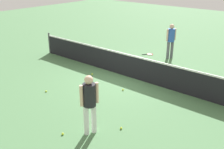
{
  "coord_description": "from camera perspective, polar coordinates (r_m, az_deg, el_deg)",
  "views": [
    {
      "loc": [
        6.16,
        -8.31,
        4.26
      ],
      "look_at": [
        0.86,
        -1.95,
        0.9
      ],
      "focal_mm": 43.07,
      "sensor_mm": 36.0,
      "label": 1
    }
  ],
  "objects": [
    {
      "name": "court_net",
      "position": [
        11.0,
        3.07,
        2.09
      ],
      "size": [
        10.09,
        0.09,
        1.07
      ],
      "color": "#4C4C51",
      "rests_on": "ground_plane"
    },
    {
      "name": "tennis_racket_far_player",
      "position": [
        14.05,
        7.91,
        4.28
      ],
      "size": [
        0.49,
        0.57,
        0.03
      ],
      "color": "red",
      "rests_on": "ground_plane"
    },
    {
      "name": "player_far_side",
      "position": [
        13.39,
        12.4,
        7.52
      ],
      "size": [
        0.46,
        0.5,
        1.7
      ],
      "color": "#595960",
      "rests_on": "ground_plane"
    },
    {
      "name": "tennis_ball_near_player",
      "position": [
        7.57,
        -10.43,
        -12.29
      ],
      "size": [
        0.07,
        0.07,
        0.07
      ],
      "primitive_type": "sphere",
      "color": "#C6E033",
      "rests_on": "ground_plane"
    },
    {
      "name": "tennis_ball_midcourt",
      "position": [
        9.88,
        2.35,
        -3.25
      ],
      "size": [
        0.07,
        0.07,
        0.07
      ],
      "primitive_type": "sphere",
      "color": "#C6E033",
      "rests_on": "ground_plane"
    },
    {
      "name": "tennis_ball_stray_left",
      "position": [
        10.05,
        -13.82,
        -3.48
      ],
      "size": [
        0.07,
        0.07,
        0.07
      ],
      "primitive_type": "sphere",
      "color": "#C6E033",
      "rests_on": "ground_plane"
    },
    {
      "name": "ground_plane",
      "position": [
        11.18,
        3.02,
        -0.33
      ],
      "size": [
        40.0,
        40.0,
        0.0
      ],
      "primitive_type": "plane",
      "color": "#4C7A4C"
    },
    {
      "name": "tennis_ball_by_net",
      "position": [
        7.68,
        1.96,
        -11.31
      ],
      "size": [
        0.07,
        0.07,
        0.07
      ],
      "primitive_type": "sphere",
      "color": "#C6E033",
      "rests_on": "ground_plane"
    },
    {
      "name": "tennis_ball_baseline",
      "position": [
        11.31,
        -4.25,
        0.08
      ],
      "size": [
        0.07,
        0.07,
        0.07
      ],
      "primitive_type": "sphere",
      "color": "#C6E033",
      "rests_on": "ground_plane"
    },
    {
      "name": "player_near_side",
      "position": [
        7.05,
        -4.81,
        -5.44
      ],
      "size": [
        0.45,
        0.51,
        1.7
      ],
      "color": "white",
      "rests_on": "ground_plane"
    }
  ]
}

